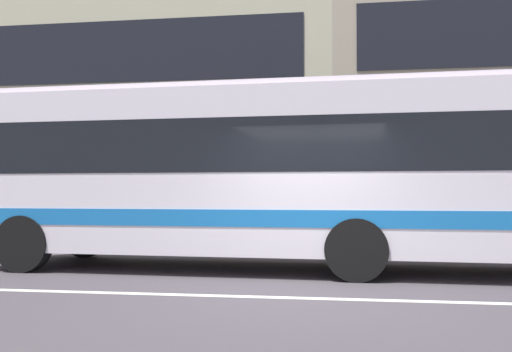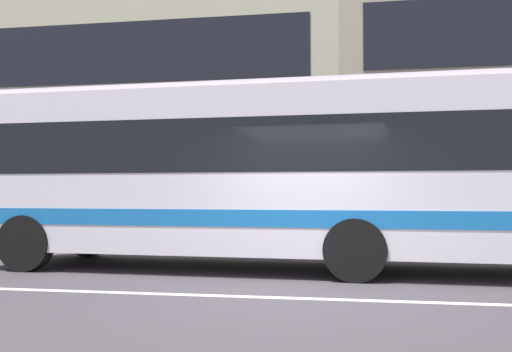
{
  "view_description": "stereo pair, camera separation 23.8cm",
  "coord_description": "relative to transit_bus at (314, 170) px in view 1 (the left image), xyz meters",
  "views": [
    {
      "loc": [
        0.5,
        -7.47,
        1.41
      ],
      "look_at": [
        -0.94,
        2.43,
        1.7
      ],
      "focal_mm": 39.27,
      "sensor_mm": 36.0,
      "label": 1
    },
    {
      "loc": [
        0.74,
        -7.44,
        1.41
      ],
      "look_at": [
        -0.94,
        2.43,
        1.7
      ],
      "focal_mm": 39.27,
      "sensor_mm": 36.0,
      "label": 2
    }
  ],
  "objects": [
    {
      "name": "lane_centre_line",
      "position": [
        -0.08,
        -2.68,
        -1.81
      ],
      "size": [
        60.0,
        0.16,
        0.01
      ],
      "primitive_type": "cube",
      "color": "silver",
      "rests_on": "ground_plane"
    },
    {
      "name": "apartment_block_left",
      "position": [
        -11.75,
        13.29,
        3.73
      ],
      "size": [
        24.02,
        9.08,
        11.09
      ],
      "color": "#B7B596",
      "rests_on": "ground_plane"
    },
    {
      "name": "transit_bus",
      "position": [
        0.0,
        0.0,
        0.0
      ],
      "size": [
        12.17,
        3.0,
        3.3
      ],
      "color": "silver",
      "rests_on": "ground_plane"
    },
    {
      "name": "ground_plane",
      "position": [
        -0.08,
        -2.68,
        -1.82
      ],
      "size": [
        160.0,
        160.0,
        0.0
      ],
      "primitive_type": "plane",
      "color": "#413C41"
    }
  ]
}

